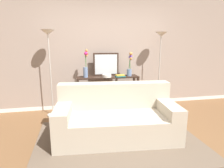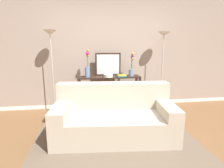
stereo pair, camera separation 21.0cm
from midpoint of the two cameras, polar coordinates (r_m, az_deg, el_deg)
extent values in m
cube|color=brown|center=(3.15, 7.39, -18.04)|extent=(16.00, 16.00, 0.02)
cube|color=white|center=(4.93, 1.11, -5.77)|extent=(12.00, 0.15, 0.09)
cube|color=gray|center=(4.69, 1.18, 10.91)|extent=(12.00, 0.14, 2.74)
cube|color=brown|center=(3.26, 2.93, -16.50)|extent=(2.63, 1.93, 0.01)
cube|color=#BCB29E|center=(3.25, 2.63, -12.51)|extent=(2.05, 1.11, 0.42)
cube|color=#BCB29E|center=(3.42, 2.16, -3.41)|extent=(1.99, 0.44, 0.46)
cube|color=#BCB29E|center=(3.26, -13.01, -11.09)|extent=(0.33, 0.95, 0.60)
cube|color=#BCB29E|center=(3.41, 17.54, -10.27)|extent=(0.33, 0.95, 0.60)
cube|color=black|center=(4.38, 0.59, 2.11)|extent=(1.43, 0.34, 0.03)
cube|color=black|center=(4.54, 0.58, -6.05)|extent=(1.31, 0.29, 0.01)
cube|color=black|center=(4.28, -8.28, -3.86)|extent=(0.05, 0.05, 0.79)
cube|color=black|center=(4.49, 9.60, -3.14)|extent=(0.05, 0.05, 0.79)
cube|color=black|center=(4.55, -8.30, -2.86)|extent=(0.05, 0.05, 0.79)
cube|color=black|center=(4.75, 8.55, -2.23)|extent=(0.05, 0.05, 0.79)
cylinder|color=#B7B2A8|center=(4.49, -15.40, -8.55)|extent=(0.26, 0.26, 0.02)
cylinder|color=#B7B2A8|center=(4.26, -16.06, 2.42)|extent=(0.02, 0.02, 1.71)
cone|color=silver|center=(4.21, -16.81, 14.66)|extent=(0.28, 0.28, 0.10)
cylinder|color=#B7B2A8|center=(4.84, 15.43, -7.02)|extent=(0.26, 0.26, 0.02)
cylinder|color=#B7B2A8|center=(4.63, 16.04, 3.08)|extent=(0.02, 0.02, 1.70)
cone|color=silver|center=(4.58, 16.72, 14.24)|extent=(0.28, 0.28, 0.10)
cube|color=black|center=(4.47, 0.15, 5.95)|extent=(0.60, 0.02, 0.53)
cube|color=silver|center=(4.46, 0.16, 5.94)|extent=(0.53, 0.01, 0.46)
cylinder|color=#6B84AD|center=(4.28, -6.10, 3.57)|extent=(0.10, 0.10, 0.23)
cylinder|color=#3D7538|center=(4.25, -5.97, 7.00)|extent=(0.01, 0.04, 0.28)
sphere|color=red|center=(4.24, -5.74, 8.92)|extent=(0.07, 0.07, 0.07)
cylinder|color=#3D7538|center=(4.25, -5.98, 7.53)|extent=(0.01, 0.04, 0.36)
sphere|color=#CB7F3A|center=(4.23, -5.77, 10.00)|extent=(0.06, 0.06, 0.06)
cylinder|color=#3D7538|center=(4.25, -5.98, 6.84)|extent=(0.02, 0.03, 0.26)
sphere|color=#CE8746|center=(4.23, -5.78, 8.60)|extent=(0.06, 0.06, 0.06)
cylinder|color=#3D7538|center=(4.24, -6.08, 7.12)|extent=(0.02, 0.02, 0.31)
sphere|color=#C92372|center=(4.21, -6.00, 9.17)|extent=(0.07, 0.07, 0.07)
cylinder|color=#6B84AD|center=(4.44, 7.14, 3.40)|extent=(0.12, 0.12, 0.16)
cylinder|color=#3D7538|center=(4.43, 7.38, 6.31)|extent=(0.03, 0.04, 0.29)
sphere|color=#6D3ED1|center=(4.43, 7.62, 8.21)|extent=(0.07, 0.07, 0.07)
cylinder|color=#3D7538|center=(4.40, 7.40, 6.71)|extent=(0.04, 0.03, 0.36)
sphere|color=#D88C46|center=(4.37, 7.67, 9.04)|extent=(0.07, 0.07, 0.07)
cylinder|color=#3D7538|center=(4.43, 7.23, 6.21)|extent=(0.03, 0.01, 0.27)
sphere|color=#6333C9|center=(4.44, 7.30, 8.00)|extent=(0.05, 0.05, 0.05)
cylinder|color=#3D7538|center=(4.41, 7.39, 5.97)|extent=(0.03, 0.03, 0.24)
sphere|color=#C67F3D|center=(4.38, 7.65, 7.54)|extent=(0.06, 0.06, 0.06)
cylinder|color=silver|center=(4.27, 0.29, 2.43)|extent=(0.21, 0.21, 0.06)
torus|color=silver|center=(4.26, 0.29, 2.86)|extent=(0.20, 0.20, 0.01)
cube|color=#1E7075|center=(4.33, 4.38, 2.32)|extent=(0.22, 0.16, 0.03)
cube|color=gold|center=(4.32, 4.36, 2.62)|extent=(0.20, 0.15, 0.02)
cube|color=#1E7075|center=(4.52, -6.56, -7.41)|extent=(0.04, 0.15, 0.11)
cube|color=silver|center=(4.52, -6.02, -7.35)|extent=(0.04, 0.16, 0.12)
cube|color=#2D2D33|center=(4.52, -5.53, -7.31)|extent=(0.04, 0.13, 0.12)
cube|color=tan|center=(4.52, -4.98, -7.39)|extent=(0.04, 0.15, 0.11)
cube|color=navy|center=(4.53, -4.49, -7.44)|extent=(0.03, 0.17, 0.10)
cube|color=#236033|center=(4.53, -4.07, -7.36)|extent=(0.03, 0.16, 0.11)
cube|color=#B77F33|center=(4.53, -3.58, -7.26)|extent=(0.04, 0.18, 0.12)
cube|color=maroon|center=(4.54, -2.94, -7.33)|extent=(0.06, 0.15, 0.10)
camera|label=1|loc=(0.11, -88.38, 0.35)|focal=30.35mm
camera|label=2|loc=(0.11, 91.62, -0.35)|focal=30.35mm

